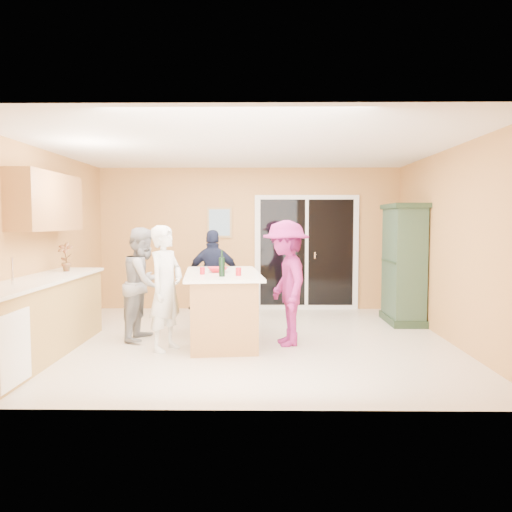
{
  "coord_description": "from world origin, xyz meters",
  "views": [
    {
      "loc": [
        0.23,
        -6.68,
        1.62
      ],
      "look_at": [
        0.15,
        0.1,
        1.15
      ],
      "focal_mm": 35.0,
      "sensor_mm": 36.0,
      "label": 1
    }
  ],
  "objects_px": {
    "woman_grey": "(144,284)",
    "woman_navy": "(214,276)",
    "green_hutch": "(404,265)",
    "woman_magenta": "(286,283)",
    "woman_white": "(166,288)",
    "kitchen_island": "(222,309)"
  },
  "relations": [
    {
      "from": "woman_grey",
      "to": "woman_navy",
      "type": "distance_m",
      "value": 1.42
    },
    {
      "from": "green_hutch",
      "to": "woman_magenta",
      "type": "bearing_deg",
      "value": -143.14
    },
    {
      "from": "green_hutch",
      "to": "woman_magenta",
      "type": "height_order",
      "value": "green_hutch"
    },
    {
      "from": "green_hutch",
      "to": "woman_white",
      "type": "height_order",
      "value": "green_hutch"
    },
    {
      "from": "kitchen_island",
      "to": "green_hutch",
      "type": "xyz_separation_m",
      "value": [
        2.79,
        1.31,
        0.48
      ]
    },
    {
      "from": "woman_white",
      "to": "woman_grey",
      "type": "bearing_deg",
      "value": 59.34
    },
    {
      "from": "woman_white",
      "to": "woman_grey",
      "type": "distance_m",
      "value": 0.72
    },
    {
      "from": "woman_magenta",
      "to": "woman_navy",
      "type": "bearing_deg",
      "value": -152.44
    },
    {
      "from": "woman_grey",
      "to": "woman_navy",
      "type": "bearing_deg",
      "value": -30.54
    },
    {
      "from": "woman_grey",
      "to": "woman_white",
      "type": "bearing_deg",
      "value": -138.54
    },
    {
      "from": "woman_white",
      "to": "woman_magenta",
      "type": "distance_m",
      "value": 1.55
    },
    {
      "from": "green_hutch",
      "to": "woman_grey",
      "type": "relative_size",
      "value": 1.23
    },
    {
      "from": "woman_grey",
      "to": "woman_navy",
      "type": "relative_size",
      "value": 1.03
    },
    {
      "from": "woman_white",
      "to": "woman_navy",
      "type": "relative_size",
      "value": 1.06
    },
    {
      "from": "kitchen_island",
      "to": "woman_grey",
      "type": "height_order",
      "value": "woman_grey"
    },
    {
      "from": "kitchen_island",
      "to": "woman_grey",
      "type": "xyz_separation_m",
      "value": [
        -1.09,
        0.14,
        0.33
      ]
    },
    {
      "from": "woman_magenta",
      "to": "green_hutch",
      "type": "bearing_deg",
      "value": 117.2
    },
    {
      "from": "woman_grey",
      "to": "green_hutch",
      "type": "bearing_deg",
      "value": -67.09
    },
    {
      "from": "kitchen_island",
      "to": "woman_white",
      "type": "height_order",
      "value": "woman_white"
    },
    {
      "from": "kitchen_island",
      "to": "woman_white",
      "type": "bearing_deg",
      "value": -152.92
    },
    {
      "from": "kitchen_island",
      "to": "woman_white",
      "type": "distance_m",
      "value": 0.88
    },
    {
      "from": "green_hutch",
      "to": "woman_navy",
      "type": "bearing_deg",
      "value": -179.52
    }
  ]
}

